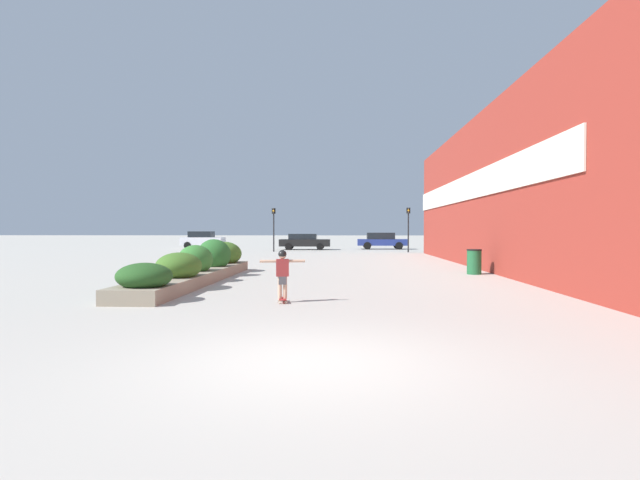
% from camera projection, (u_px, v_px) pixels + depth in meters
% --- Properties ---
extents(ground_plane, '(300.00, 300.00, 0.00)m').
position_uv_depth(ground_plane, '(309.00, 362.00, 6.68)').
color(ground_plane, '#ADA89E').
extents(building_wall_right, '(0.67, 34.71, 6.97)m').
position_uv_depth(building_wall_right, '(499.00, 188.00, 20.27)').
color(building_wall_right, maroon).
rests_on(building_wall_right, ground_plane).
extents(planter_box, '(1.60, 10.88, 1.41)m').
position_uv_depth(planter_box, '(199.00, 266.00, 17.24)').
color(planter_box, gray).
rests_on(planter_box, ground_plane).
extents(skateboard, '(0.29, 0.63, 0.10)m').
position_uv_depth(skateboard, '(282.00, 300.00, 12.13)').
color(skateboard, maroon).
rests_on(skateboard, ground_plane).
extents(skateboarder, '(1.10, 0.27, 1.18)m').
position_uv_depth(skateboarder, '(282.00, 269.00, 12.12)').
color(skateboarder, tan).
rests_on(skateboarder, skateboard).
extents(trash_bin, '(0.59, 0.59, 1.00)m').
position_uv_depth(trash_bin, '(474.00, 262.00, 19.83)').
color(trash_bin, '#1E5B33').
rests_on(trash_bin, ground_plane).
extents(car_leftmost, '(3.87, 2.03, 1.62)m').
position_uv_depth(car_leftmost, '(203.00, 240.00, 46.95)').
color(car_leftmost, silver).
rests_on(car_leftmost, ground_plane).
extents(car_center_left, '(4.47, 1.88, 1.41)m').
position_uv_depth(car_center_left, '(304.00, 241.00, 44.33)').
color(car_center_left, black).
rests_on(car_center_left, ground_plane).
extents(car_center_right, '(4.56, 1.86, 1.51)m').
position_uv_depth(car_center_right, '(382.00, 240.00, 45.51)').
color(car_center_right, navy).
rests_on(car_center_right, ground_plane).
extents(car_rightmost, '(4.39, 1.86, 1.52)m').
position_uv_depth(car_rightmost, '(495.00, 240.00, 45.89)').
color(car_rightmost, '#BCBCC1').
rests_on(car_rightmost, ground_plane).
extents(traffic_light_left, '(0.28, 0.30, 3.52)m').
position_uv_depth(traffic_light_left, '(274.00, 222.00, 40.23)').
color(traffic_light_left, black).
rests_on(traffic_light_left, ground_plane).
extents(traffic_light_right, '(0.28, 0.30, 3.51)m').
position_uv_depth(traffic_light_right, '(408.00, 222.00, 39.09)').
color(traffic_light_right, black).
rests_on(traffic_light_right, ground_plane).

